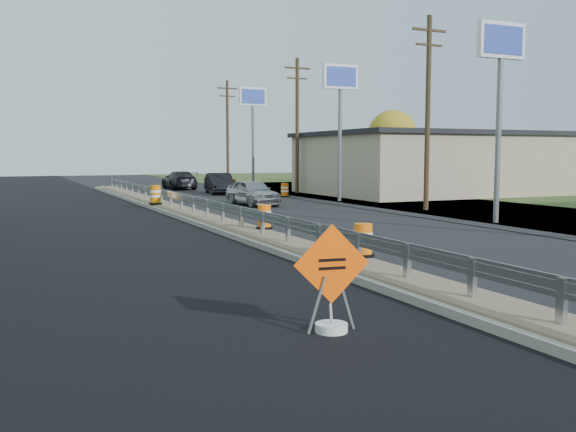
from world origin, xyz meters
name	(u,v)px	position (x,y,z in m)	size (l,w,h in m)	color
ground	(288,249)	(0.00, 0.00, 0.00)	(140.00, 140.00, 0.00)	black
milled_overlay	(88,222)	(-4.40, 10.00, 0.01)	(7.20, 120.00, 0.01)	black
median	(207,220)	(0.00, 8.00, 0.11)	(1.60, 55.00, 0.23)	gray
guardrail	(200,203)	(0.00, 9.00, 0.73)	(0.10, 46.15, 0.72)	silver
retail_building_near	(443,163)	(20.99, 20.00, 2.16)	(18.50, 12.50, 4.27)	tan
pylon_sign_south	(501,59)	(10.50, 3.00, 6.48)	(2.20, 0.30, 7.90)	slate
pylon_sign_mid	(340,89)	(10.50, 16.00, 6.48)	(2.20, 0.30, 7.90)	slate
pylon_sign_north	(253,106)	(10.50, 30.00, 6.48)	(2.20, 0.30, 7.90)	slate
utility_pole_smid	(428,109)	(11.50, 9.00, 4.93)	(1.90, 0.26, 9.40)	#473523
utility_pole_nmid	(297,123)	(11.50, 24.00, 4.93)	(1.90, 0.26, 9.40)	#473523
utility_pole_north	(228,130)	(11.50, 39.00, 4.93)	(1.90, 0.26, 9.40)	#473523
tree_far_yellow	(393,135)	(26.00, 34.00, 4.54)	(4.62, 4.62, 6.86)	#473523
caution_sign	(331,305)	(-3.00, -8.30, 0.43)	(1.23, 0.51, 1.70)	white
barrel_median_near	(363,241)	(0.55, -3.31, 0.63)	(0.56, 0.56, 0.82)	black
barrel_median_mid	(264,217)	(0.55, 3.20, 0.62)	(0.56, 0.56, 0.82)	black
barrel_median_far	(156,195)	(-0.46, 15.33, 0.70)	(0.66, 0.66, 0.97)	black
barrel_shoulder_mid	(285,190)	(9.20, 20.97, 0.43)	(0.61, 0.61, 0.89)	black
barrel_shoulder_far	(233,184)	(9.20, 31.02, 0.39)	(0.55, 0.55, 0.80)	black
car_silver	(253,192)	(4.87, 15.51, 0.71)	(1.67, 4.15, 1.42)	#A3A3A8
car_dark_mid	(220,183)	(6.37, 25.81, 0.73)	(1.54, 4.41, 1.45)	black
car_dark_far	(179,180)	(5.35, 32.88, 0.71)	(2.00, 4.92, 1.43)	black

